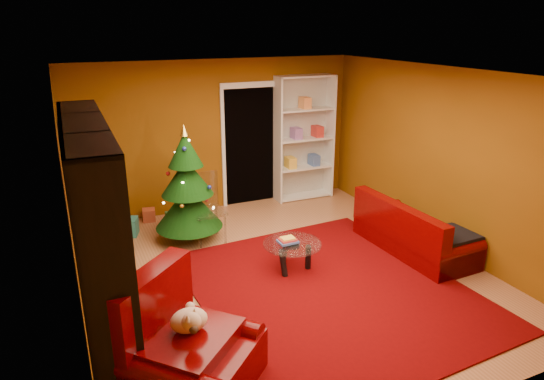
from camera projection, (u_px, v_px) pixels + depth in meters
name	position (u px, v px, depth m)	size (l,w,h in m)	color
floor	(284.00, 275.00, 6.46)	(5.00, 5.50, 0.05)	#985D3A
ceiling	(286.00, 72.00, 5.59)	(5.00, 5.50, 0.05)	silver
wall_back	(216.00, 136.00, 8.42)	(5.00, 0.05, 2.60)	brown
wall_left	(67.00, 211.00, 5.05)	(0.05, 5.50, 2.60)	brown
wall_right	(443.00, 159.00, 6.99)	(0.05, 5.50, 2.60)	brown
doorway	(250.00, 147.00, 8.69)	(1.06, 0.60, 2.16)	black
rug	(330.00, 289.00, 6.04)	(3.12, 3.64, 0.02)	#590203
media_unit	(95.00, 228.00, 5.08)	(0.45, 2.93, 2.25)	black
christmas_tree	(187.00, 186.00, 7.18)	(1.01, 1.01, 1.80)	black
gift_box_teal	(128.00, 227.00, 7.58)	(0.27, 0.27, 0.27)	#267D76
gift_box_green	(174.00, 219.00, 7.91)	(0.24, 0.24, 0.24)	#297A3D
gift_box_red	(149.00, 215.00, 8.14)	(0.20, 0.20, 0.20)	#A74026
white_bookshelf	(304.00, 139.00, 8.92)	(1.09, 0.39, 2.35)	white
armchair	(192.00, 345.00, 4.31)	(1.13, 1.13, 0.88)	#4A0001
dog	(189.00, 320.00, 4.30)	(0.40, 0.30, 0.29)	beige
sofa	(415.00, 226.00, 6.97)	(1.84, 0.83, 0.79)	#4A0001
coffee_table	(292.00, 256.00, 6.47)	(0.78, 0.78, 0.49)	gray
acrylic_chair	(208.00, 212.00, 7.29)	(0.48, 0.52, 0.93)	#66605B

